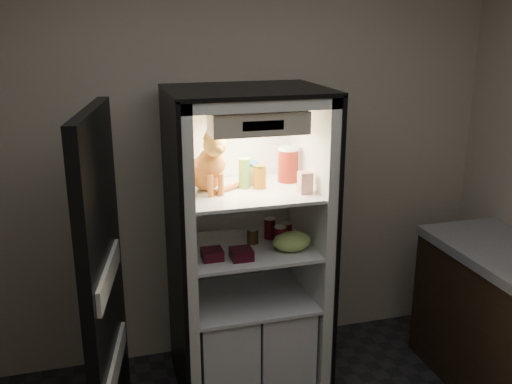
# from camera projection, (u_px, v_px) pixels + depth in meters

# --- Properties ---
(room_shell) EXTENTS (3.60, 3.60, 3.60)m
(room_shell) POSITION_uv_depth(u_px,v_px,m) (346.00, 204.00, 1.99)
(room_shell) COLOR white
(room_shell) RESTS_ON floor
(refrigerator) EXTENTS (0.90, 0.72, 1.88)m
(refrigerator) POSITION_uv_depth(u_px,v_px,m) (246.00, 265.00, 3.51)
(refrigerator) COLOR white
(refrigerator) RESTS_ON floor
(fridge_door) EXTENTS (0.21, 0.87, 1.85)m
(fridge_door) POSITION_uv_depth(u_px,v_px,m) (105.00, 295.00, 2.86)
(fridge_door) COLOR black
(fridge_door) RESTS_ON floor
(tabby_cat) EXTENTS (0.34, 0.38, 0.39)m
(tabby_cat) POSITION_uv_depth(u_px,v_px,m) (209.00, 167.00, 3.25)
(tabby_cat) COLOR #B04F16
(tabby_cat) RESTS_ON refrigerator
(parmesan_shaker) EXTENTS (0.07, 0.07, 0.18)m
(parmesan_shaker) POSITION_uv_depth(u_px,v_px,m) (244.00, 173.00, 3.32)
(parmesan_shaker) COLOR #238132
(parmesan_shaker) RESTS_ON refrigerator
(mayo_tub) EXTENTS (0.10, 0.10, 0.13)m
(mayo_tub) POSITION_uv_depth(u_px,v_px,m) (250.00, 173.00, 3.41)
(mayo_tub) COLOR white
(mayo_tub) RESTS_ON refrigerator
(salsa_jar) EXTENTS (0.08, 0.08, 0.14)m
(salsa_jar) POSITION_uv_depth(u_px,v_px,m) (259.00, 177.00, 3.32)
(salsa_jar) COLOR #97240D
(salsa_jar) RESTS_ON refrigerator
(pepper_jar) EXTENTS (0.13, 0.13, 0.21)m
(pepper_jar) POSITION_uv_depth(u_px,v_px,m) (288.00, 164.00, 3.45)
(pepper_jar) COLOR maroon
(pepper_jar) RESTS_ON refrigerator
(cream_carton) EXTENTS (0.07, 0.07, 0.12)m
(cream_carton) POSITION_uv_depth(u_px,v_px,m) (305.00, 183.00, 3.23)
(cream_carton) COLOR white
(cream_carton) RESTS_ON refrigerator
(soda_can_a) EXTENTS (0.07, 0.07, 0.13)m
(soda_can_a) POSITION_uv_depth(u_px,v_px,m) (270.00, 228.00, 3.51)
(soda_can_a) COLOR black
(soda_can_a) RESTS_ON refrigerator
(soda_can_b) EXTENTS (0.06, 0.06, 0.11)m
(soda_can_b) POSITION_uv_depth(u_px,v_px,m) (287.00, 231.00, 3.49)
(soda_can_b) COLOR black
(soda_can_b) RESTS_ON refrigerator
(soda_can_c) EXTENTS (0.07, 0.07, 0.13)m
(soda_can_c) POSITION_uv_depth(u_px,v_px,m) (280.00, 237.00, 3.36)
(soda_can_c) COLOR black
(soda_can_c) RESTS_ON refrigerator
(condiment_jar) EXTENTS (0.07, 0.07, 0.10)m
(condiment_jar) POSITION_uv_depth(u_px,v_px,m) (253.00, 235.00, 3.44)
(condiment_jar) COLOR #503316
(condiment_jar) RESTS_ON refrigerator
(grape_bag) EXTENTS (0.23, 0.17, 0.11)m
(grape_bag) POSITION_uv_depth(u_px,v_px,m) (292.00, 241.00, 3.33)
(grape_bag) COLOR #8FB755
(grape_bag) RESTS_ON refrigerator
(berry_box_left) EXTENTS (0.12, 0.12, 0.06)m
(berry_box_left) POSITION_uv_depth(u_px,v_px,m) (212.00, 254.00, 3.22)
(berry_box_left) COLOR #450B1B
(berry_box_left) RESTS_ON refrigerator
(berry_box_right) EXTENTS (0.12, 0.12, 0.06)m
(berry_box_right) POSITION_uv_depth(u_px,v_px,m) (241.00, 254.00, 3.22)
(berry_box_right) COLOR #450B1B
(berry_box_right) RESTS_ON refrigerator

